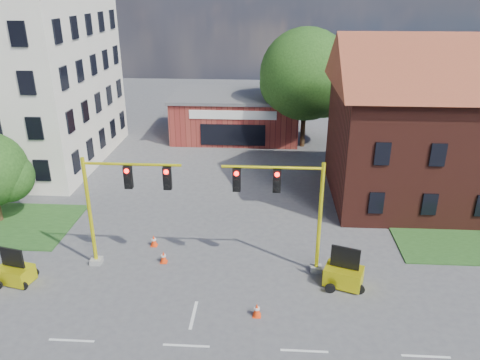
{
  "coord_description": "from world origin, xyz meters",
  "views": [
    {
      "loc": [
        3.26,
        -15.42,
        14.21
      ],
      "look_at": [
        1.67,
        10.0,
        3.51
      ],
      "focal_mm": 35.0,
      "sensor_mm": 36.0,
      "label": 1
    }
  ],
  "objects": [
    {
      "name": "signal_mast_west",
      "position": [
        -4.36,
        6.0,
        3.92
      ],
      "size": [
        5.3,
        0.6,
        6.2
      ],
      "color": "#9A9994",
      "rests_on": "ground"
    },
    {
      "name": "cone_a",
      "position": [
        -2.32,
        6.33,
        0.34
      ],
      "size": [
        0.4,
        0.4,
        0.7
      ],
      "color": "#F3380C",
      "rests_on": "ground"
    },
    {
      "name": "cone_b",
      "position": [
        -3.27,
        8.04,
        0.34
      ],
      "size": [
        0.4,
        0.4,
        0.7
      ],
      "color": "#F3380C",
      "rests_on": "ground"
    },
    {
      "name": "trailer_west",
      "position": [
        -9.48,
        4.0,
        0.6
      ],
      "size": [
        1.89,
        1.47,
        1.91
      ],
      "rotation": [
        0.0,
        0.0,
        -0.23
      ],
      "color": "yellow",
      "rests_on": "ground"
    },
    {
      "name": "signal_mast_east",
      "position": [
        4.36,
        6.0,
        3.92
      ],
      "size": [
        5.3,
        0.6,
        6.2
      ],
      "color": "#9A9994",
      "rests_on": "ground"
    },
    {
      "name": "cone_c",
      "position": [
        2.94,
        2.12,
        0.34
      ],
      "size": [
        0.4,
        0.4,
        0.7
      ],
      "color": "#F3380C",
      "rests_on": "ground"
    },
    {
      "name": "cone_d",
      "position": [
        8.0,
        7.41,
        0.34
      ],
      "size": [
        0.4,
        0.4,
        0.7
      ],
      "color": "#F3380C",
      "rests_on": "ground"
    },
    {
      "name": "trailer_east",
      "position": [
        7.25,
        4.79,
        0.66
      ],
      "size": [
        2.17,
        1.79,
        2.12
      ],
      "rotation": [
        0.0,
        0.0,
        -0.34
      ],
      "color": "yellow",
      "rests_on": "ground"
    },
    {
      "name": "ground",
      "position": [
        0.0,
        0.0,
        0.0
      ],
      "size": [
        120.0,
        120.0,
        0.0
      ],
      "primitive_type": "plane",
      "color": "#4A494C",
      "rests_on": "ground"
    },
    {
      "name": "pickup_white",
      "position": [
        12.84,
        15.16,
        0.69
      ],
      "size": [
        5.39,
        3.41,
        1.39
      ],
      "primitive_type": "imported",
      "rotation": [
        0.0,
        0.0,
        1.33
      ],
      "color": "white",
      "rests_on": "ground"
    },
    {
      "name": "brick_shop",
      "position": [
        0.0,
        29.98,
        2.16
      ],
      "size": [
        12.4,
        8.4,
        4.3
      ],
      "color": "maroon",
      "rests_on": "ground"
    },
    {
      "name": "tree_large",
      "position": [
        6.92,
        27.08,
        6.46
      ],
      "size": [
        8.65,
        8.24,
        10.87
      ],
      "color": "#3A2715",
      "rests_on": "ground"
    }
  ]
}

